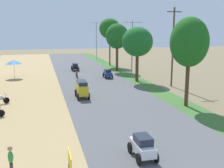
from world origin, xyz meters
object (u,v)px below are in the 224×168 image
object	(u,v)px
pedestrian_on_shoulder	(11,161)
median_tree_third	(117,36)
streetlamp_mid	(96,38)
car_hatchback_white	(143,146)
vendor_umbrella	(14,62)
median_tree_nearest	(189,42)
motorbike_ahead_second	(77,74)
median_tree_fourth	(110,29)
utility_pole_near	(173,46)
car_van_yellow	(82,88)
car_sedan_black	(75,67)
street_signboard	(70,163)
car_hatchback_blue	(108,73)
median_tree_second	(137,42)
streetlamp_near	(132,45)

from	to	relation	value
pedestrian_on_shoulder	median_tree_third	bearing A→B (deg)	66.51
streetlamp_mid	car_hatchback_white	world-z (taller)	streetlamp_mid
vendor_umbrella	median_tree_nearest	bearing A→B (deg)	-49.60
streetlamp_mid	motorbike_ahead_second	size ratio (longest dim) A/B	4.61
median_tree_fourth	vendor_umbrella	bearing A→B (deg)	-148.77
utility_pole_near	car_van_yellow	world-z (taller)	utility_pole_near
median_tree_third	car_sedan_black	bearing A→B (deg)	167.11
car_van_yellow	car_hatchback_white	bearing A→B (deg)	-85.02
street_signboard	motorbike_ahead_second	size ratio (longest dim) A/B	0.83
pedestrian_on_shoulder	streetlamp_mid	bearing A→B (deg)	74.48
streetlamp_mid	car_sedan_black	xyz separation A→B (m)	(-7.03, -17.11, -4.07)
median_tree_third	streetlamp_mid	size ratio (longest dim) A/B	0.92
street_signboard	median_tree_nearest	distance (m)	15.80
street_signboard	pedestrian_on_shoulder	xyz separation A→B (m)	(-2.51, 1.07, -0.14)
median_tree_third	median_tree_fourth	distance (m)	6.67
car_hatchback_blue	car_hatchback_white	bearing A→B (deg)	-99.23
median_tree_second	car_hatchback_white	world-z (taller)	median_tree_second
vendor_umbrella	streetlamp_near	world-z (taller)	streetlamp_near
streetlamp_mid	car_van_yellow	distance (m)	36.75
utility_pole_near	street_signboard	bearing A→B (deg)	-127.14
car_hatchback_blue	car_sedan_black	world-z (taller)	car_hatchback_blue
median_tree_fourth	streetlamp_near	size ratio (longest dim) A/B	1.12
median_tree_second	motorbike_ahead_second	xyz separation A→B (m)	(-7.28, 4.75, -4.57)
pedestrian_on_shoulder	car_sedan_black	bearing A→B (deg)	78.25
car_hatchback_white	median_tree_third	bearing A→B (deg)	76.98
car_hatchback_blue	car_sedan_black	xyz separation A→B (m)	(-3.55, 8.12, -0.01)
streetlamp_mid	median_tree_second	bearing A→B (deg)	-90.67
median_tree_second	car_sedan_black	distance (m)	13.90
median_tree_third	car_hatchback_blue	size ratio (longest dim) A/B	3.79
vendor_umbrella	car_sedan_black	xyz separation A→B (m)	(9.02, 4.80, -1.57)
median_tree_nearest	motorbike_ahead_second	world-z (taller)	median_tree_nearest
streetlamp_near	streetlamp_mid	world-z (taller)	streetlamp_mid
streetlamp_mid	utility_pole_near	world-z (taller)	utility_pole_near
vendor_umbrella	median_tree_third	xyz separation A→B (m)	(15.75, 3.26, 3.29)
streetlamp_near	car_van_yellow	size ratio (longest dim) A/B	3.23
street_signboard	vendor_umbrella	size ratio (longest dim) A/B	0.59
median_tree_third	utility_pole_near	distance (m)	14.03
median_tree_fourth	utility_pole_near	xyz separation A→B (m)	(2.57, -20.22, -2.05)
car_van_yellow	car_sedan_black	xyz separation A→B (m)	(1.54, 18.42, -0.28)
streetlamp_mid	street_signboard	bearing A→B (deg)	-102.55
street_signboard	car_van_yellow	size ratio (longest dim) A/B	0.62
car_hatchback_white	car_sedan_black	xyz separation A→B (m)	(0.35, 32.11, -0.01)
motorbike_ahead_second	median_tree_second	bearing A→B (deg)	-33.10
median_tree_fourth	car_sedan_black	distance (m)	10.64
median_tree_nearest	median_tree_fourth	xyz separation A→B (m)	(0.16, 28.59, 1.22)
car_hatchback_white	car_van_yellow	bearing A→B (deg)	94.98
street_signboard	streetlamp_near	xyz separation A→B (m)	(11.31, 25.43, 3.43)
streetlamp_near	utility_pole_near	bearing A→B (deg)	-68.85
median_tree_nearest	median_tree_second	world-z (taller)	median_tree_nearest
car_hatchback_blue	median_tree_third	bearing A→B (deg)	64.27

